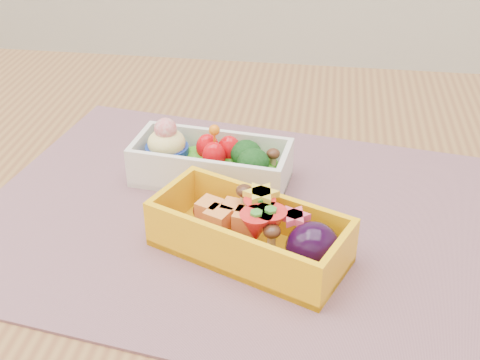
# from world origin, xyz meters

# --- Properties ---
(table) EXTENTS (1.20, 0.80, 0.75)m
(table) POSITION_xyz_m (0.00, 0.00, 0.65)
(table) COLOR brown
(table) RESTS_ON ground
(placemat) EXTENTS (0.53, 0.44, 0.00)m
(placemat) POSITION_xyz_m (-0.04, -0.01, 0.75)
(placemat) COLOR #825A61
(placemat) RESTS_ON table
(bento_white) EXTENTS (0.17, 0.09, 0.07)m
(bento_white) POSITION_xyz_m (-0.07, 0.05, 0.77)
(bento_white) COLOR silver
(bento_white) RESTS_ON placemat
(bento_yellow) EXTENTS (0.19, 0.14, 0.06)m
(bento_yellow) POSITION_xyz_m (-0.01, -0.07, 0.78)
(bento_yellow) COLOR #FFB60D
(bento_yellow) RESTS_ON placemat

